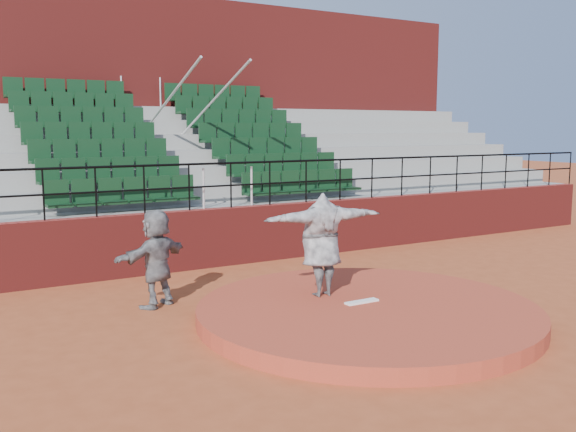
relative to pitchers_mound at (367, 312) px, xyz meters
name	(u,v)px	position (x,y,z in m)	size (l,w,h in m)	color
ground	(367,320)	(0.00, 0.00, -0.12)	(90.00, 90.00, 0.00)	#9D4523
pitchers_mound	(367,312)	(0.00, 0.00, 0.00)	(5.50, 5.50, 0.25)	#A43A24
pitching_rubber	(362,302)	(0.00, 0.15, 0.14)	(0.60, 0.15, 0.03)	white
boundary_wall	(232,236)	(0.00, 5.00, 0.53)	(24.00, 0.30, 1.30)	maroon
wall_railing	(231,175)	(0.00, 5.00, 1.90)	(24.04, 0.05, 1.03)	black
seating_deck	(173,188)	(0.00, 8.65, 1.32)	(24.00, 5.97, 4.63)	gray
press_box_facade	(127,113)	(0.00, 12.60, 3.43)	(24.00, 3.00, 7.10)	maroon
pitcher	(321,245)	(-0.31, 0.88, 1.00)	(2.16, 0.59, 1.76)	black
fielder	(156,258)	(-2.64, 2.51, 0.73)	(1.58, 0.50, 1.70)	black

